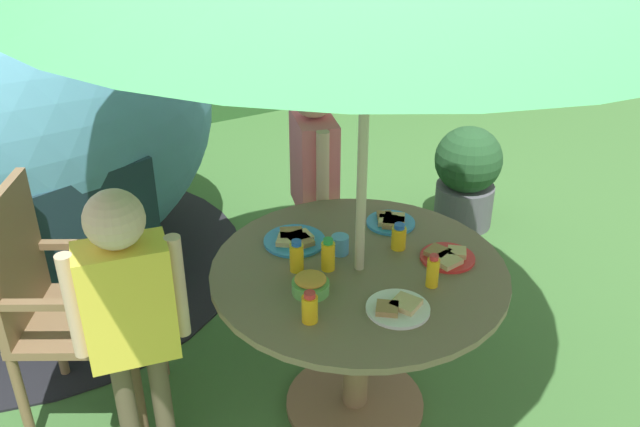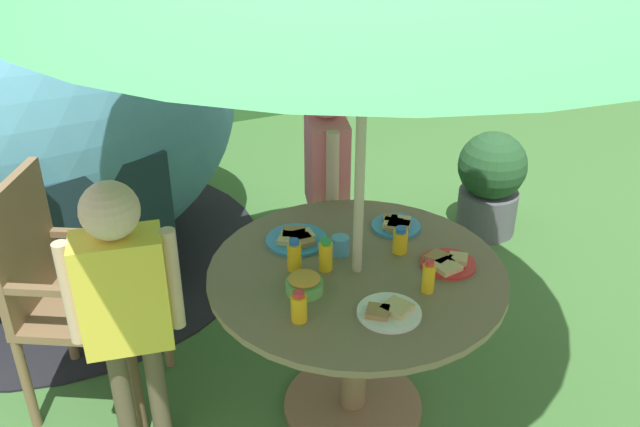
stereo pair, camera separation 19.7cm
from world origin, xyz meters
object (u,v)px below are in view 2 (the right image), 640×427
at_px(cup_near, 340,246).
at_px(juice_bottle_mid_right, 400,241).
at_px(plate_front_edge, 389,312).
at_px(juice_bottle_mid_left, 294,255).
at_px(dome_tent, 36,120).
at_px(juice_bottle_far_right, 326,255).
at_px(plate_near_left, 396,225).
at_px(plate_center_back, 447,263).
at_px(child_in_pink_shirt, 327,164).
at_px(juice_bottle_center_front, 429,277).
at_px(potted_plant, 490,181).
at_px(wooden_chair, 63,286).
at_px(child_in_yellow_shirt, 123,292).
at_px(garden_table, 356,312).
at_px(juice_bottle_far_left, 299,307).
at_px(snack_bowl, 304,284).
at_px(plate_near_right, 297,238).

bearing_deg(cup_near, juice_bottle_mid_right, -19.64).
xyz_separation_m(plate_front_edge, juice_bottle_mid_left, (-0.19, 0.38, 0.05)).
xyz_separation_m(dome_tent, juice_bottle_far_right, (0.88, -1.68, -0.07)).
bearing_deg(plate_near_left, cup_near, -162.97).
bearing_deg(plate_front_edge, plate_near_left, 58.60).
bearing_deg(plate_near_left, plate_center_back, -83.60).
distance_m(child_in_pink_shirt, juice_bottle_center_front, 0.97).
relative_size(potted_plant, juice_bottle_mid_right, 5.83).
bearing_deg(child_in_pink_shirt, wooden_chair, -64.69).
xyz_separation_m(child_in_yellow_shirt, plate_center_back, (1.15, -0.25, -0.03)).
height_order(plate_center_back, juice_bottle_center_front, juice_bottle_center_front).
bearing_deg(garden_table, child_in_pink_shirt, 74.21).
bearing_deg(plate_front_edge, dome_tent, 115.48).
bearing_deg(plate_near_left, potted_plant, 35.99).
xyz_separation_m(wooden_chair, cup_near, (1.00, -0.42, 0.17)).
distance_m(child_in_pink_shirt, child_in_yellow_shirt, 1.20).
xyz_separation_m(garden_table, child_in_pink_shirt, (0.21, 0.75, 0.27)).
relative_size(wooden_chair, plate_front_edge, 4.58).
height_order(wooden_chair, potted_plant, wooden_chair).
bearing_deg(juice_bottle_center_front, juice_bottle_far_left, 176.50).
bearing_deg(juice_bottle_mid_right, cup_near, 160.36).
xyz_separation_m(wooden_chair, juice_bottle_center_front, (1.18, -0.77, 0.20)).
bearing_deg(child_in_pink_shirt, juice_bottle_far_left, -13.20).
bearing_deg(plate_center_back, potted_plant, 46.71).
relative_size(garden_table, potted_plant, 1.78).
relative_size(potted_plant, snack_bowl, 4.69).
relative_size(wooden_chair, juice_bottle_far_left, 8.82).
xyz_separation_m(garden_table, snack_bowl, (-0.23, -0.05, 0.23)).
bearing_deg(wooden_chair, plate_center_back, -87.88).
distance_m(wooden_chair, juice_bottle_far_left, 1.04).
bearing_deg(garden_table, snack_bowl, -167.82).
bearing_deg(cup_near, juice_bottle_far_right, -141.74).
relative_size(wooden_chair, child_in_pink_shirt, 0.84).
distance_m(plate_near_left, juice_bottle_far_left, 0.72).
relative_size(plate_near_right, plate_near_left, 1.21).
height_order(child_in_yellow_shirt, juice_bottle_far_left, child_in_yellow_shirt).
bearing_deg(cup_near, plate_front_edge, -91.38).
relative_size(juice_bottle_far_left, juice_bottle_mid_right, 1.06).
height_order(child_in_pink_shirt, juice_bottle_far_right, child_in_pink_shirt).
height_order(plate_near_right, cup_near, cup_near).
distance_m(wooden_chair, plate_front_edge, 1.30).
bearing_deg(juice_bottle_far_left, wooden_chair, 133.69).
distance_m(juice_bottle_mid_left, juice_bottle_mid_right, 0.42).
xyz_separation_m(plate_center_back, juice_bottle_center_front, (-0.15, -0.11, 0.05)).
relative_size(child_in_pink_shirt, cup_near, 16.15).
relative_size(plate_near_left, juice_bottle_mid_left, 1.59).
relative_size(plate_near_right, cup_near, 3.29).
distance_m(garden_table, child_in_yellow_shirt, 0.87).
relative_size(dome_tent, plate_center_back, 13.24).
distance_m(dome_tent, juice_bottle_center_front, 2.27).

